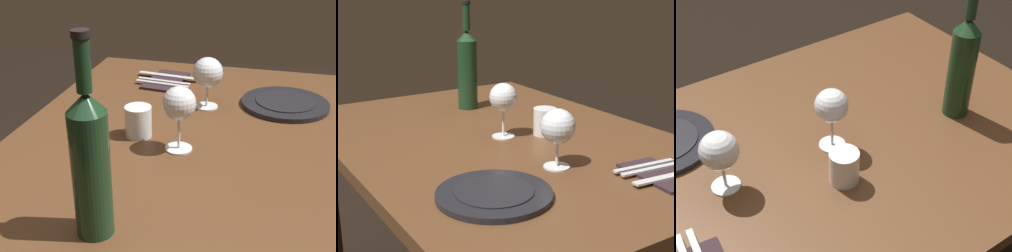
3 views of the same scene
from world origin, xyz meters
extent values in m
cube|color=#56351E|center=(0.00, 0.00, 0.72)|extent=(1.30, 0.90, 0.04)
cylinder|color=#412816|center=(-0.58, -0.38, 0.35)|extent=(0.06, 0.06, 0.70)
cylinder|color=white|center=(-0.01, 0.01, 0.74)|extent=(0.07, 0.07, 0.00)
cylinder|color=white|center=(-0.01, 0.01, 0.79)|extent=(0.01, 0.01, 0.08)
sphere|color=white|center=(-0.01, 0.01, 0.86)|extent=(0.08, 0.08, 0.08)
cylinder|color=#42070F|center=(-0.01, 0.01, 0.86)|extent=(0.06, 0.06, 0.02)
cylinder|color=white|center=(0.26, -0.01, 0.74)|extent=(0.07, 0.07, 0.00)
cylinder|color=white|center=(0.26, -0.01, 0.78)|extent=(0.01, 0.01, 0.07)
sphere|color=white|center=(0.26, -0.01, 0.85)|extent=(0.09, 0.09, 0.09)
cylinder|color=#42070F|center=(0.26, -0.01, 0.84)|extent=(0.07, 0.07, 0.02)
cylinder|color=#19381E|center=(-0.36, 0.08, 0.86)|extent=(0.07, 0.07, 0.24)
cone|color=#19381E|center=(-0.36, 0.08, 1.00)|extent=(0.07, 0.07, 0.03)
cylinder|color=#19381E|center=(-0.36, 0.08, 1.06)|extent=(0.03, 0.03, 0.09)
cylinder|color=white|center=(0.03, 0.12, 0.78)|extent=(0.07, 0.07, 0.08)
cylinder|color=silver|center=(0.03, 0.12, 0.77)|extent=(0.06, 0.06, 0.05)
camera|label=1|loc=(-1.00, -0.23, 1.29)|focal=50.63mm
camera|label=2|loc=(1.19, -0.76, 1.21)|focal=54.87mm
camera|label=3|loc=(0.51, 0.81, 1.56)|focal=54.45mm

